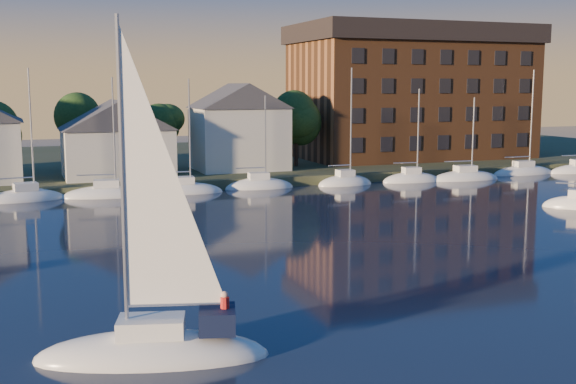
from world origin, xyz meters
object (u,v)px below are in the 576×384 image
clubhouse_centre (117,137)px  clubhouse_east (239,126)px  condo_block (412,91)px  hero_sailboat (156,344)px

clubhouse_centre → clubhouse_east: clubhouse_east is taller
clubhouse_centre → clubhouse_east: (14.00, 2.00, 0.87)m
clubhouse_centre → condo_block: 41.05m
clubhouse_east → hero_sailboat: hero_sailboat is taller
clubhouse_centre → condo_block: condo_block is taller
clubhouse_east → condo_block: size_ratio=0.34×
clubhouse_centre → hero_sailboat: 50.76m
condo_block → hero_sailboat: (-45.37, -58.22, -9.20)m
condo_block → clubhouse_centre: bearing=-168.8°
clubhouse_east → hero_sailboat: size_ratio=0.74×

